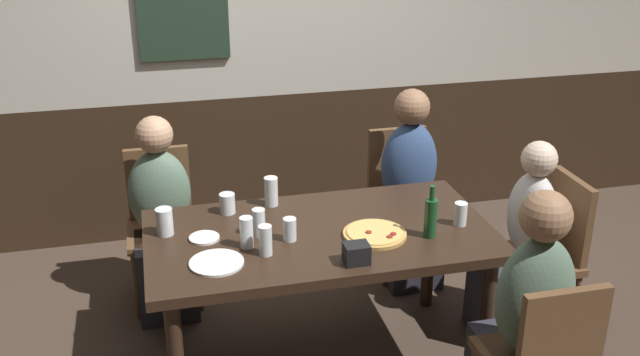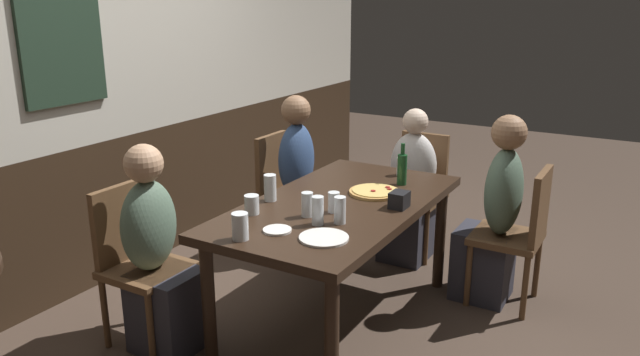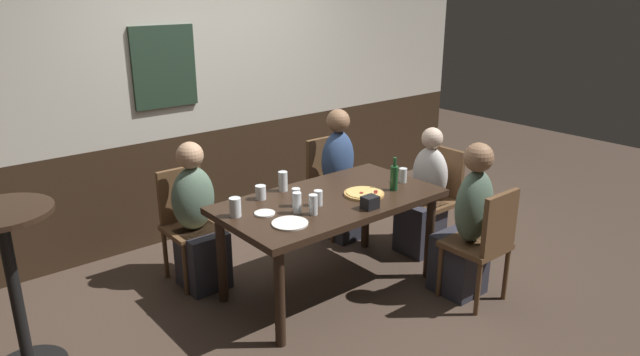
% 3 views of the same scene
% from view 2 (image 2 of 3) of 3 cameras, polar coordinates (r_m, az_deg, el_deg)
% --- Properties ---
extents(ground_plane, '(12.00, 12.00, 0.00)m').
position_cam_2_polar(ground_plane, '(3.75, 1.65, -13.02)').
color(ground_plane, '#423328').
extents(wall_back, '(6.40, 0.13, 2.60)m').
position_cam_2_polar(wall_back, '(4.32, -17.99, 8.52)').
color(wall_back, '#332316').
rests_on(wall_back, ground_plane).
extents(dining_table, '(1.65, 0.88, 0.74)m').
position_cam_2_polar(dining_table, '(3.47, 1.74, -3.56)').
color(dining_table, black).
rests_on(dining_table, ground_plane).
extents(chair_right_near, '(0.40, 0.40, 0.88)m').
position_cam_2_polar(chair_right_near, '(3.90, 18.15, -4.61)').
color(chair_right_near, brown).
rests_on(chair_right_near, ground_plane).
extents(chair_left_far, '(0.40, 0.40, 0.88)m').
position_cam_2_polar(chair_left_far, '(3.49, -16.76, -6.98)').
color(chair_left_far, brown).
rests_on(chair_left_far, ground_plane).
extents(chair_head_east, '(0.40, 0.40, 0.88)m').
position_cam_2_polar(chair_head_east, '(4.59, 9.15, -0.76)').
color(chair_head_east, brown).
rests_on(chair_head_east, ground_plane).
extents(chair_right_far, '(0.40, 0.40, 0.88)m').
position_cam_2_polar(chair_right_far, '(4.53, -3.41, -0.82)').
color(chair_right_far, brown).
rests_on(chair_right_far, ground_plane).
extents(person_right_near, '(0.34, 0.37, 1.19)m').
position_cam_2_polar(person_right_near, '(3.93, 15.89, -4.07)').
color(person_right_near, '#2D2D38').
rests_on(person_right_near, ground_plane).
extents(person_left_far, '(0.34, 0.37, 1.14)m').
position_cam_2_polar(person_left_far, '(3.39, -14.83, -7.85)').
color(person_left_far, '#2D2D38').
rests_on(person_left_far, ground_plane).
extents(person_head_east, '(0.37, 0.34, 1.10)m').
position_cam_2_polar(person_head_east, '(4.46, 8.35, -1.79)').
color(person_head_east, '#2D2D38').
rests_on(person_head_east, ground_plane).
extents(person_right_far, '(0.34, 0.37, 1.19)m').
position_cam_2_polar(person_right_far, '(4.44, -1.69, -1.01)').
color(person_right_far, '#2D2D38').
rests_on(person_right_far, ground_plane).
extents(pizza, '(0.30, 0.30, 0.03)m').
position_cam_2_polar(pizza, '(3.59, 5.13, -1.29)').
color(pizza, tan).
rests_on(pizza, dining_table).
extents(pint_glass_stout, '(0.06, 0.06, 0.11)m').
position_cam_2_polar(pint_glass_stout, '(3.27, 1.29, -2.39)').
color(pint_glass_stout, silver).
rests_on(pint_glass_stout, dining_table).
extents(beer_glass_tall, '(0.06, 0.06, 0.13)m').
position_cam_2_polar(beer_glass_tall, '(3.20, -1.20, -2.62)').
color(beer_glass_tall, silver).
rests_on(beer_glass_tall, dining_table).
extents(beer_glass_half, '(0.06, 0.06, 0.14)m').
position_cam_2_polar(beer_glass_half, '(3.11, 1.87, -3.11)').
color(beer_glass_half, silver).
rests_on(beer_glass_half, dining_table).
extents(highball_clear, '(0.07, 0.07, 0.15)m').
position_cam_2_polar(highball_clear, '(3.46, -4.67, -1.07)').
color(highball_clear, silver).
rests_on(highball_clear, dining_table).
extents(pint_glass_pale, '(0.08, 0.08, 0.13)m').
position_cam_2_polar(pint_glass_pale, '(2.93, -7.46, -4.66)').
color(pint_glass_pale, silver).
rests_on(pint_glass_pale, dining_table).
extents(tumbler_water, '(0.06, 0.06, 0.11)m').
position_cam_2_polar(tumbler_water, '(3.97, 7.61, 0.96)').
color(tumbler_water, silver).
rests_on(tumbler_water, dining_table).
extents(tumbler_short, '(0.08, 0.08, 0.10)m').
position_cam_2_polar(tumbler_short, '(3.26, -6.39, -2.60)').
color(tumbler_short, silver).
rests_on(tumbler_short, dining_table).
extents(pint_glass_amber, '(0.06, 0.06, 0.15)m').
position_cam_2_polar(pint_glass_amber, '(3.09, -0.21, -3.21)').
color(pint_glass_amber, silver).
rests_on(pint_glass_amber, dining_table).
extents(beer_bottle_green, '(0.06, 0.06, 0.26)m').
position_cam_2_polar(beer_bottle_green, '(3.76, 7.67, 0.89)').
color(beer_bottle_green, '#194723').
rests_on(beer_bottle_green, dining_table).
extents(plate_white_large, '(0.24, 0.24, 0.01)m').
position_cam_2_polar(plate_white_large, '(2.93, 0.36, -5.60)').
color(plate_white_large, white).
rests_on(plate_white_large, dining_table).
extents(plate_white_small, '(0.14, 0.14, 0.01)m').
position_cam_2_polar(plate_white_small, '(3.03, -4.01, -4.87)').
color(plate_white_small, white).
rests_on(plate_white_small, dining_table).
extents(condiment_caddy, '(0.11, 0.09, 0.09)m').
position_cam_2_polar(condiment_caddy, '(3.36, 7.41, -2.03)').
color(condiment_caddy, black).
rests_on(condiment_caddy, dining_table).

